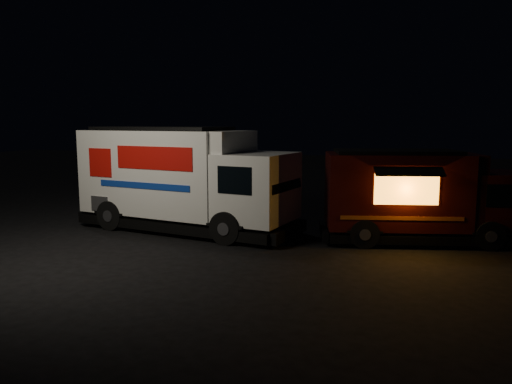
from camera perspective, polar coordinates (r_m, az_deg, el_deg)
name	(u,v)px	position (r m, az deg, el deg)	size (l,w,h in m)	color
ground	(183,241)	(15.48, -8.35, -5.61)	(80.00, 80.00, 0.00)	black
white_truck	(187,179)	(16.79, -7.88, 1.47)	(7.64, 2.61, 3.46)	white
red_truck	(421,196)	(15.91, 18.35, -0.45)	(5.99, 2.21, 2.79)	#370D0A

